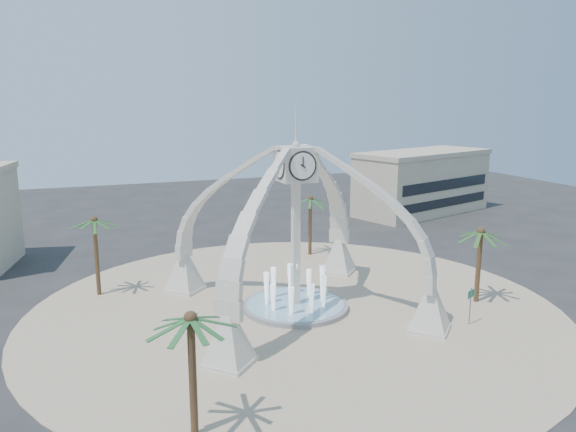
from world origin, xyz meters
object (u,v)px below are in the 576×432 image
object	(u,v)px
palm_east	(481,232)
palm_south	(191,320)
street_sign	(471,298)
palm_north	(310,199)
palm_west	(94,221)
fountain	(296,305)
clock_tower	(296,226)

from	to	relation	value
palm_east	palm_south	distance (m)	26.22
street_sign	palm_north	bearing A→B (deg)	74.72
street_sign	palm_west	bearing A→B (deg)	122.23
palm_east	street_sign	world-z (taller)	palm_east
palm_east	palm_south	size ratio (longest dim) A/B	0.97
fountain	palm_east	distance (m)	15.26
fountain	palm_west	distance (m)	17.25
palm_south	clock_tower	bearing A→B (deg)	52.15
palm_west	clock_tower	bearing A→B (deg)	-31.76
palm_north	street_sign	distance (m)	21.32
fountain	palm_north	world-z (taller)	palm_north
palm_north	palm_south	size ratio (longest dim) A/B	0.98
fountain	street_sign	xyz separation A→B (m)	(10.31, -7.23, 1.68)
palm_south	street_sign	xyz separation A→B (m)	(20.80, 6.27, -3.87)
clock_tower	palm_north	bearing A→B (deg)	62.81
palm_east	fountain	bearing A→B (deg)	165.20
clock_tower	palm_west	size ratio (longest dim) A/B	2.59
palm_south	fountain	bearing A→B (deg)	52.15
palm_south	palm_west	bearing A→B (deg)	98.53
palm_west	fountain	bearing A→B (deg)	-31.76
palm_south	palm_east	bearing A→B (deg)	22.06
palm_east	palm_west	distance (m)	30.19
palm_east	palm_north	world-z (taller)	palm_north
palm_west	palm_north	bearing A→B (deg)	13.39
palm_east	street_sign	size ratio (longest dim) A/B	2.35
palm_east	palm_west	size ratio (longest dim) A/B	0.93
palm_east	palm_north	distance (m)	18.46
clock_tower	palm_east	distance (m)	14.31
palm_north	street_sign	xyz separation A→B (m)	(3.39, -20.70, -3.80)
fountain	palm_south	bearing A→B (deg)	-127.85
fountain	palm_north	xyz separation A→B (m)	(6.92, 13.47, 5.47)
fountain	street_sign	size ratio (longest dim) A/B	2.91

